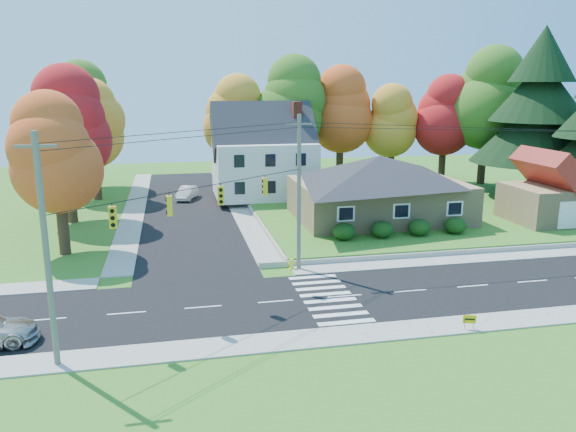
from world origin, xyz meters
TOP-DOWN VIEW (x-y plane):
  - ground at (0.00, 0.00)m, footprint 120.00×120.00m
  - road_main at (0.00, 0.00)m, footprint 90.00×8.00m
  - road_cross at (-8.00, 26.00)m, footprint 8.00×44.00m
  - sidewalk_north at (0.00, 5.00)m, footprint 90.00×2.00m
  - sidewalk_south at (0.00, -5.00)m, footprint 90.00×2.00m
  - lawn at (13.00, 21.00)m, footprint 30.00×30.00m
  - ranch_house at (8.00, 16.00)m, footprint 14.60×10.60m
  - colonial_house at (0.04, 28.00)m, footprint 10.40×8.40m
  - garage at (22.00, 11.99)m, footprint 7.30×6.30m
  - hedge_row at (7.50, 9.80)m, footprint 10.70×1.70m
  - traffic_infrastructure at (-0.15, 1.35)m, footprint 38.10×10.66m
  - tree_lot_0 at (-2.00, 34.00)m, footprint 6.72×6.72m
  - tree_lot_1 at (4.00, 33.00)m, footprint 7.84×7.84m
  - tree_lot_2 at (10.00, 34.00)m, footprint 7.28×7.28m
  - tree_lot_3 at (16.00, 33.00)m, footprint 6.16×6.16m
  - tree_lot_4 at (22.00, 32.00)m, footprint 6.72×6.72m
  - tree_lot_5 at (26.00, 30.00)m, footprint 8.40×8.40m
  - conifer_east_a at (27.00, 22.00)m, footprint 12.80×12.80m
  - tree_west_0 at (-17.00, 12.00)m, footprint 6.16×6.16m
  - tree_west_1 at (-18.00, 22.00)m, footprint 7.28×7.28m
  - tree_west_2 at (-17.00, 32.00)m, footprint 6.72×6.72m
  - tree_west_3 at (-19.00, 40.00)m, footprint 7.84×7.84m
  - white_car at (-7.86, 30.04)m, footprint 2.59×4.33m
  - fire_hydrant at (-1.95, 5.26)m, footprint 0.43×0.34m
  - yard_sign at (4.59, -5.61)m, footprint 0.62×0.21m

SIDE VIEW (x-z plane):
  - ground at x=0.00m, z-range 0.00..0.00m
  - road_main at x=0.00m, z-range 0.00..0.02m
  - road_cross at x=-8.00m, z-range 0.00..0.02m
  - sidewalk_north at x=0.00m, z-range 0.00..0.08m
  - sidewalk_south at x=0.00m, z-range 0.00..0.08m
  - lawn at x=13.00m, z-range 0.00..0.50m
  - fire_hydrant at x=-1.95m, z-range -0.02..0.75m
  - yard_sign at x=4.59m, z-range 0.17..0.97m
  - white_car at x=-7.86m, z-range 0.02..1.37m
  - hedge_row at x=7.50m, z-range 0.50..1.77m
  - garage at x=22.00m, z-range 0.54..5.14m
  - ranch_house at x=8.00m, z-range 0.57..5.97m
  - colonial_house at x=0.04m, z-range -0.22..9.38m
  - traffic_infrastructure at x=-0.15m, z-range 0.15..10.15m
  - tree_west_0 at x=-17.00m, z-range 1.42..12.89m
  - tree_lot_3 at x=16.00m, z-range 1.92..13.39m
  - tree_west_2 at x=-17.00m, z-range 1.55..14.06m
  - tree_lot_0 at x=-2.00m, z-range 2.05..14.56m
  - tree_lot_4 at x=22.00m, z-range 2.05..14.56m
  - tree_west_1 at x=-18.00m, z-range 1.68..15.24m
  - tree_lot_2 at x=10.00m, z-range 2.18..15.74m
  - tree_west_3 at x=-19.00m, z-range 1.81..16.41m
  - conifer_east_a at x=27.00m, z-range 0.91..17.87m
  - tree_lot_1 at x=4.00m, z-range 2.31..16.91m
  - tree_lot_5 at x=26.00m, z-range 2.45..18.09m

